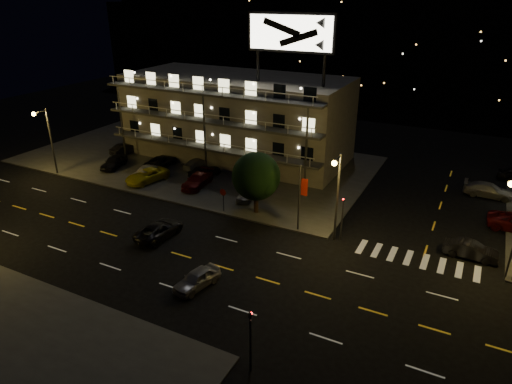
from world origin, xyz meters
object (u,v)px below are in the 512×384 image
at_px(lot_car_4, 247,193).
at_px(road_car_west, 159,230).
at_px(side_car_0, 471,250).
at_px(road_car_east, 197,279).
at_px(lot_car_7, 198,163).
at_px(lot_car_2, 147,176).
at_px(tree, 256,178).

distance_m(lot_car_4, road_car_west, 10.87).
xyz_separation_m(side_car_0, road_car_east, (-17.70, -13.60, -0.03)).
bearing_deg(road_car_east, lot_car_4, 116.77).
bearing_deg(lot_car_7, side_car_0, 176.59).
bearing_deg(road_car_west, lot_car_2, -41.88).
distance_m(lot_car_4, side_car_0, 21.73).
xyz_separation_m(tree, side_car_0, (19.43, 0.71, -3.08)).
bearing_deg(lot_car_2, side_car_0, 13.21).
bearing_deg(side_car_0, tree, 93.18).
bearing_deg(road_car_east, tree, 109.74).
xyz_separation_m(tree, road_car_east, (1.73, -12.89, -3.11)).
distance_m(lot_car_7, road_car_east, 24.50).
bearing_deg(road_car_west, road_car_east, 150.50).
bearing_deg(lot_car_2, lot_car_4, 18.62).
distance_m(tree, side_car_0, 19.68).
relative_size(lot_car_7, side_car_0, 1.00).
bearing_deg(road_car_east, road_car_west, 158.52).
xyz_separation_m(lot_car_7, road_car_east, (13.56, -20.41, -0.10)).
bearing_deg(tree, lot_car_7, 147.54).
bearing_deg(side_car_0, road_car_west, 110.56).
bearing_deg(lot_car_7, tree, 156.42).
relative_size(tree, road_car_west, 1.26).
bearing_deg(lot_car_4, tree, -55.47).
bearing_deg(side_car_0, lot_car_2, 90.04).
xyz_separation_m(lot_car_4, side_car_0, (21.67, -1.56, -0.07)).
bearing_deg(lot_car_2, road_car_east, -26.80).
bearing_deg(side_car_0, road_car_east, 128.62).
relative_size(lot_car_2, road_car_west, 1.06).
relative_size(side_car_0, road_car_east, 1.08).
distance_m(tree, road_car_east, 13.37).
distance_m(side_car_0, road_car_east, 22.32).
relative_size(tree, side_car_0, 1.44).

